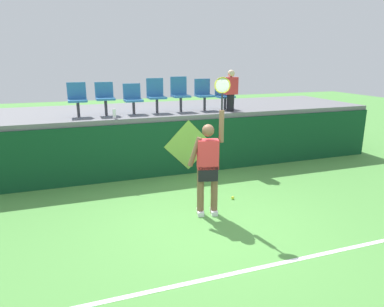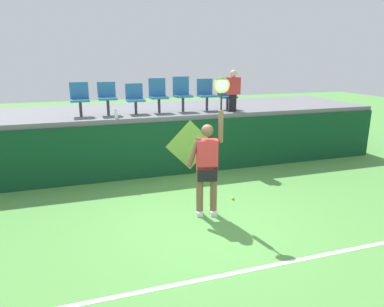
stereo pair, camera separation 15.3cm
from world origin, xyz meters
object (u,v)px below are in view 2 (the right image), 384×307
Objects in this scene: tennis_player at (207,165)px; tennis_ball at (233,198)px; stadium_chair_1 at (107,96)px; spectator_0 at (233,90)px; stadium_chair_6 at (227,94)px; stadium_chair_4 at (182,92)px; stadium_chair_0 at (80,97)px; stadium_chair_3 at (158,94)px; water_bottle at (116,114)px; stadium_chair_5 at (206,93)px; stadium_chair_2 at (135,97)px.

tennis_player reaches higher than tennis_ball.
spectator_0 is (3.20, -0.41, 0.10)m from stadium_chair_1.
stadium_chair_6 is at bearing 61.24° from tennis_player.
tennis_player is 2.83× the size of stadium_chair_4.
tennis_player reaches higher than stadium_chair_0.
spectator_0 reaches higher than stadium_chair_4.
tennis_player is 3.40m from stadium_chair_4.
stadium_chair_3 is at bearing 0.45° from stadium_chair_1.
stadium_chair_3 is (1.94, 0.01, 0.02)m from stadium_chair_0.
spectator_0 is at bearing -7.28° from stadium_chair_1.
stadium_chair_1 is 3.23m from spectator_0.
stadium_chair_0 is 0.75× the size of spectator_0.
tennis_player is 2.99m from water_bottle.
stadium_chair_1 is at bearing 129.15° from tennis_ball.
tennis_ball is 0.29× the size of water_bottle.
stadium_chair_5 is 1.10× the size of stadium_chair_6.
stadium_chair_6 is at bearing -0.35° from stadium_chair_4.
tennis_player is 3.46m from spectator_0.
spectator_0 reaches higher than stadium_chair_1.
water_bottle is at bearing -152.50° from stadium_chair_3.
spectator_0 is at bearing -6.12° from stadium_chair_0.
spectator_0 is at bearing 57.79° from tennis_player.
stadium_chair_6 is at bearing 0.06° from stadium_chair_1.
stadium_chair_0 is 0.65m from stadium_chair_1.
stadium_chair_1 is 0.89× the size of stadium_chair_4.
stadium_chair_1 is 1.29m from stadium_chair_3.
stadium_chair_2 is 0.86× the size of stadium_chair_3.
water_bottle is at bearing 134.45° from tennis_ball.
stadium_chair_2 is (0.68, 0.00, -0.05)m from stadium_chair_1.
stadium_chair_1 is 1.93m from stadium_chair_4.
water_bottle is 0.87m from stadium_chair_2.
stadium_chair_3 is (1.29, 0.01, 0.02)m from stadium_chair_1.
stadium_chair_1 is 2.60m from stadium_chair_5.
stadium_chair_4 is 0.67m from stadium_chair_5.
stadium_chair_3 is at bearing 167.65° from spectator_0.
stadium_chair_5 is at bearing 0.13° from stadium_chair_1.
stadium_chair_2 is at bearing 47.00° from water_bottle.
stadium_chair_0 is at bearing 136.45° from tennis_ball.
stadium_chair_2 is (-1.53, 2.72, 1.87)m from tennis_ball.
stadium_chair_0 is at bearing -179.84° from stadium_chair_4.
water_bottle is at bearing -37.49° from stadium_chair_0.
stadium_chair_3 is at bearing 179.82° from stadium_chair_5.
tennis_player is 3.36m from stadium_chair_3.
tennis_ball is 3.22m from spectator_0.
stadium_chair_3 is at bearing 27.50° from water_bottle.
tennis_ball is 3.99m from stadium_chair_1.
stadium_chair_5 reaches higher than stadium_chair_2.
tennis_player is 3.14× the size of stadium_chair_0.
stadium_chair_4 is at bearing 161.72° from spectator_0.
water_bottle is 0.25× the size of stadium_chair_4.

